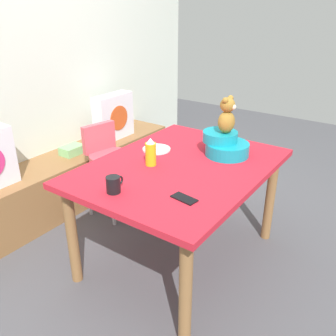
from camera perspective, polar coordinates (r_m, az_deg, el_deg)
ground_plane at (r=2.76m, az=1.75°, el=-13.66°), size 8.00×8.00×0.00m
back_wall at (r=3.29m, az=-21.83°, el=15.85°), size 4.40×0.10×2.60m
window_bench at (r=3.39m, az=-16.43°, el=-2.34°), size 2.60×0.44×0.46m
pillow_floral_right at (r=3.64m, az=-8.55°, el=7.97°), size 0.44×0.15×0.44m
book_stack at (r=3.37m, az=-14.83°, el=2.75°), size 0.20×0.14×0.08m
dining_table at (r=2.41m, az=1.95°, el=-1.47°), size 1.37×1.04×0.74m
highchair at (r=3.07m, az=-9.28°, el=1.57°), size 0.38×0.49×0.79m
infant_seat_teal at (r=2.53m, az=8.92°, el=3.62°), size 0.30×0.33×0.16m
teddy_bear at (r=2.47m, az=9.24°, el=8.09°), size 0.13×0.12×0.25m
ketchup_bottle at (r=2.34m, az=-2.74°, el=2.46°), size 0.07×0.07×0.18m
coffee_mug at (r=2.03m, az=-8.55°, el=-2.57°), size 0.12×0.08×0.09m
dinner_plate_near at (r=2.61m, az=-1.81°, el=2.97°), size 0.20×0.20×0.01m
cell_phone at (r=1.96m, az=2.56°, el=-4.80°), size 0.09×0.15×0.01m
table_fork at (r=2.79m, az=7.37°, el=4.19°), size 0.17×0.07×0.01m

